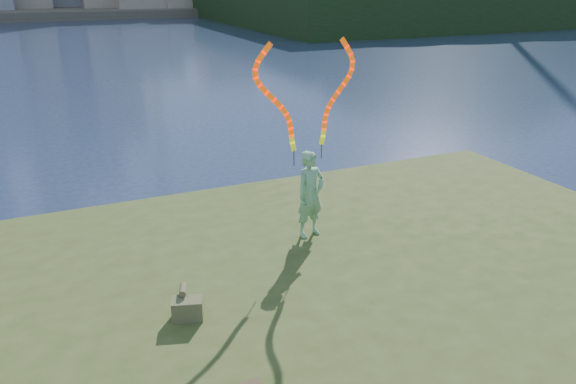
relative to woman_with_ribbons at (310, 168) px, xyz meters
name	(u,v)px	position (x,y,z in m)	size (l,w,h in m)	color
ground	(256,344)	(-1.90, -1.92, -2.20)	(320.00, 320.00, 0.00)	#1A2843
far_shore	(43,9)	(-1.90, 93.08, -1.60)	(320.00, 40.00, 1.20)	#4B4637
wooded_hill	(486,15)	(57.67, 58.03, -2.04)	(78.00, 50.00, 63.00)	black
woman_with_ribbons	(310,168)	(0.00, 0.00, 0.00)	(2.03, 0.68, 4.11)	#12741B
canvas_bag	(187,307)	(-2.99, -1.89, -1.22)	(0.52, 0.59, 0.43)	#4B4A2A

